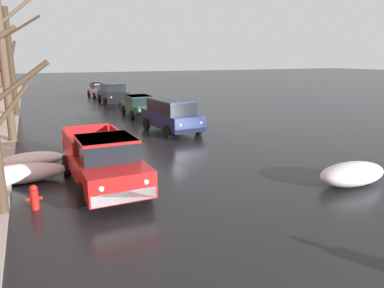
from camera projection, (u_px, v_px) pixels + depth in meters
The scene contains 11 objects.
snow_bank_near_corner_left at pixel (16, 174), 11.92m from camera, with size 3.02×0.97×0.64m.
snow_bank_along_left_kerb at pixel (352, 174), 11.79m from camera, with size 2.53×1.20×0.76m.
snow_bank_mid_block_left at pixel (33, 160), 13.84m from camera, with size 2.30×1.19×0.52m.
bare_tree_mid_block at pixel (5, 69), 16.92m from camera, with size 3.71×2.64×6.97m.
bare_tree_far_down_block at pixel (10, 62), 24.46m from camera, with size 2.26×2.20×7.32m.
pickup_truck_red_approaching_near_lane at pixel (103, 160), 11.53m from camera, with size 2.19×5.41×1.76m.
suv_darkblue_parked_kerbside_close at pixel (171, 114), 19.95m from camera, with size 2.36×4.61×1.82m.
sedan_green_parked_kerbside_mid at pixel (140, 105), 25.58m from camera, with size 2.00×4.24×1.42m.
suv_black_parked_far_down_block at pixel (113, 92), 32.19m from camera, with size 2.18×4.81×1.82m.
sedan_white_queued_behind_truck at pixel (100, 90), 37.58m from camera, with size 2.18×4.10×1.42m.
fire_hydrant at pixel (34, 197), 9.89m from camera, with size 0.42×0.22×0.71m.
Camera 1 is at (-4.31, -1.77, 4.10)m, focal length 33.75 mm.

